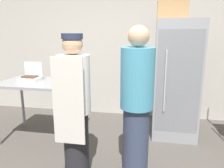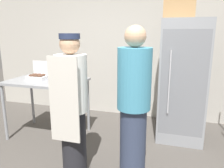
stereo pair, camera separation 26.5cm
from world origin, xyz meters
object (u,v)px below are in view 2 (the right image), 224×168
(person_baker, at_px, (72,106))
(person_customer, at_px, (134,104))
(refrigerator, at_px, (183,81))
(cardboard_storage_box, at_px, (179,10))
(donut_box, at_px, (38,76))
(blender_pitcher, at_px, (67,73))

(person_baker, distance_m, person_customer, 0.67)
(refrigerator, xyz_separation_m, person_baker, (-1.17, -1.33, -0.07))
(cardboard_storage_box, distance_m, person_baker, 2.04)
(cardboard_storage_box, bearing_deg, person_customer, -108.32)
(person_customer, bearing_deg, donut_box, 157.66)
(person_baker, bearing_deg, donut_box, 140.21)
(refrigerator, distance_m, donut_box, 2.23)
(cardboard_storage_box, distance_m, person_customer, 1.66)
(donut_box, distance_m, cardboard_storage_box, 2.34)
(refrigerator, relative_size, person_customer, 1.07)
(refrigerator, bearing_deg, blender_pitcher, -165.15)
(blender_pitcher, distance_m, cardboard_storage_box, 1.87)
(refrigerator, relative_size, blender_pitcher, 6.91)
(donut_box, bearing_deg, refrigerator, 12.72)
(refrigerator, bearing_deg, person_customer, -113.83)
(blender_pitcher, height_order, person_customer, person_customer)
(refrigerator, distance_m, person_customer, 1.28)
(blender_pitcher, relative_size, person_baker, 0.16)
(blender_pitcher, bearing_deg, donut_box, -174.80)
(person_customer, bearing_deg, blender_pitcher, 148.06)
(blender_pitcher, distance_m, person_baker, 1.04)
(person_baker, bearing_deg, refrigerator, 48.80)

